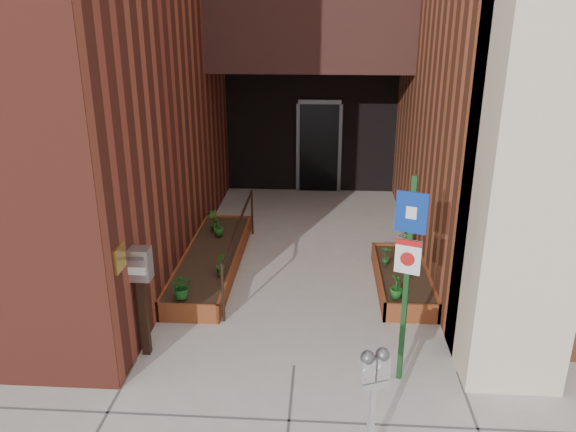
# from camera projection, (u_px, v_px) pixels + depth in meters

# --- Properties ---
(ground) EXTENTS (80.00, 80.00, 0.00)m
(ground) POSITION_uv_depth(u_px,v_px,m) (294.00, 366.00, 6.97)
(ground) COLOR #9E9991
(ground) RESTS_ON ground
(planter_left) EXTENTS (0.90, 3.60, 0.30)m
(planter_left) POSITION_uv_depth(u_px,v_px,m) (212.00, 261.00, 9.55)
(planter_left) COLOR brown
(planter_left) RESTS_ON ground
(planter_right) EXTENTS (0.80, 2.20, 0.30)m
(planter_right) POSITION_uv_depth(u_px,v_px,m) (402.00, 280.00, 8.89)
(planter_right) COLOR brown
(planter_right) RESTS_ON ground
(handrail) EXTENTS (0.04, 3.34, 0.90)m
(handrail) POSITION_uv_depth(u_px,v_px,m) (239.00, 230.00, 9.26)
(handrail) COLOR black
(handrail) RESTS_ON ground
(parking_meter) EXTENTS (0.30, 0.20, 1.28)m
(parking_meter) POSITION_uv_depth(u_px,v_px,m) (374.00, 377.00, 5.15)
(parking_meter) COLOR #B8B8BB
(parking_meter) RESTS_ON ground
(sign_post) EXTENTS (0.33, 0.15, 2.53)m
(sign_post) POSITION_uv_depth(u_px,v_px,m) (408.00, 261.00, 6.19)
(sign_post) COLOR #163E1A
(sign_post) RESTS_ON ground
(payment_dropbox) EXTENTS (0.30, 0.23, 1.47)m
(payment_dropbox) POSITION_uv_depth(u_px,v_px,m) (140.00, 279.00, 6.87)
(payment_dropbox) COLOR black
(payment_dropbox) RESTS_ON ground
(shrub_left_a) EXTENTS (0.40, 0.40, 0.37)m
(shrub_left_a) POSITION_uv_depth(u_px,v_px,m) (182.00, 286.00, 7.94)
(shrub_left_a) COLOR #1B5F1E
(shrub_left_a) RESTS_ON planter_left
(shrub_left_b) EXTENTS (0.21, 0.21, 0.32)m
(shrub_left_b) POSITION_uv_depth(u_px,v_px,m) (220.00, 265.00, 8.66)
(shrub_left_b) COLOR #235317
(shrub_left_b) RESTS_ON planter_left
(shrub_left_c) EXTENTS (0.27, 0.27, 0.34)m
(shrub_left_c) POSITION_uv_depth(u_px,v_px,m) (219.00, 226.00, 10.15)
(shrub_left_c) COLOR #205B1A
(shrub_left_c) RESTS_ON planter_left
(shrub_left_d) EXTENTS (0.29, 0.29, 0.40)m
(shrub_left_d) POSITION_uv_depth(u_px,v_px,m) (213.00, 220.00, 10.38)
(shrub_left_d) COLOR #275719
(shrub_left_d) RESTS_ON planter_left
(shrub_right_a) EXTENTS (0.20, 0.20, 0.35)m
(shrub_right_a) POSITION_uv_depth(u_px,v_px,m) (397.00, 287.00, 7.94)
(shrub_right_a) COLOR #18551A
(shrub_right_a) RESTS_ON planter_right
(shrub_right_b) EXTENTS (0.22, 0.22, 0.32)m
(shrub_right_b) POSITION_uv_depth(u_px,v_px,m) (386.00, 255.00, 8.98)
(shrub_right_b) COLOR #1B6121
(shrub_right_b) RESTS_ON planter_right
(shrub_right_c) EXTENTS (0.44, 0.44, 0.35)m
(shrub_right_c) POSITION_uv_depth(u_px,v_px,m) (406.00, 239.00, 9.61)
(shrub_right_c) COLOR #16501B
(shrub_right_c) RESTS_ON planter_right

